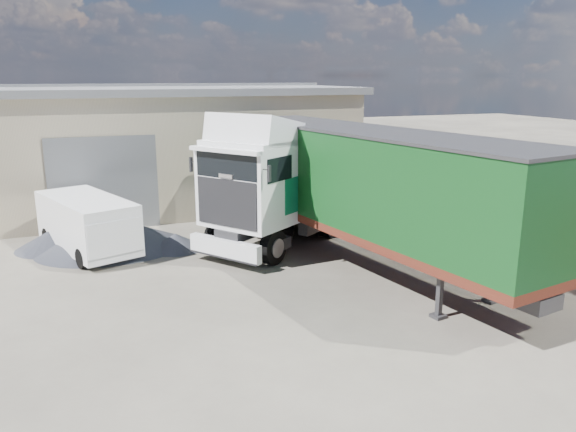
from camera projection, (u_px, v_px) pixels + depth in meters
name	position (u px, v px, depth m)	size (l,w,h in m)	color
ground	(222.00, 327.00, 13.32)	(120.00, 120.00, 0.00)	#2C2A24
warehouse	(2.00, 148.00, 25.12)	(30.60, 12.60, 5.42)	#B9AC8E
brick_boundary_wall	(464.00, 193.00, 22.40)	(0.35, 26.00, 2.50)	#964726
tractor_unit	(267.00, 192.00, 18.90)	(7.10, 6.11, 4.68)	black
box_trailer	(366.00, 184.00, 17.11)	(4.97, 13.05, 4.25)	#2D2D30
panel_van	(90.00, 225.00, 18.66)	(3.28, 4.90, 1.86)	black
gravel_heap	(109.00, 234.00, 19.29)	(6.40, 5.66, 1.07)	black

